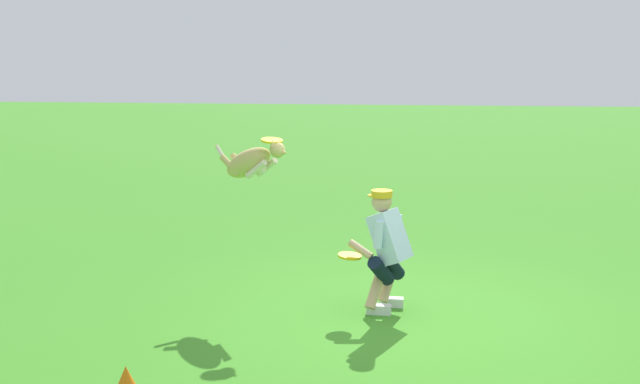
# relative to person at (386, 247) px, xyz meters

# --- Properties ---
(ground_plane) EXTENTS (60.00, 60.00, 0.00)m
(ground_plane) POSITION_rel_person_xyz_m (-0.23, 0.19, -0.70)
(ground_plane) COLOR #3E8D25
(person) EXTENTS (0.70, 0.64, 1.29)m
(person) POSITION_rel_person_xyz_m (0.00, 0.00, 0.00)
(person) COLOR silver
(person) RESTS_ON ground_plane
(dog) EXTENTS (0.95, 0.64, 0.55)m
(dog) POSITION_rel_person_xyz_m (1.51, -0.42, 0.81)
(dog) COLOR tan
(frisbee_flying) EXTENTS (0.34, 0.33, 0.06)m
(frisbee_flying) POSITION_rel_person_xyz_m (1.25, -0.29, 1.07)
(frisbee_flying) COLOR yellow
(frisbee_held) EXTENTS (0.28, 0.28, 0.05)m
(frisbee_held) POSITION_rel_person_xyz_m (0.38, 0.08, -0.09)
(frisbee_held) COLOR yellow
(frisbee_held) RESTS_ON person
(training_cone) EXTENTS (0.27, 0.27, 0.30)m
(training_cone) POSITION_rel_person_xyz_m (1.97, 2.40, -0.55)
(training_cone) COLOR orange
(training_cone) RESTS_ON ground_plane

